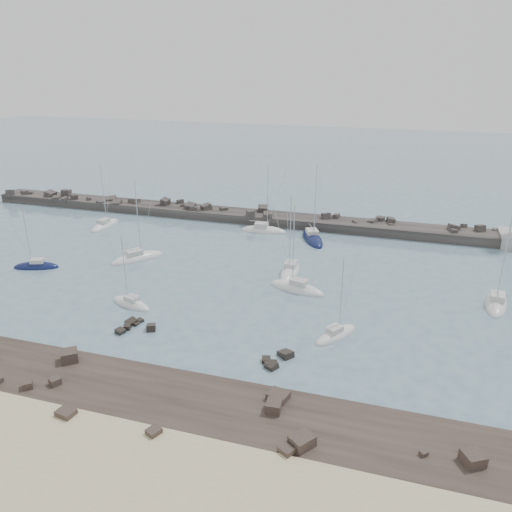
{
  "coord_description": "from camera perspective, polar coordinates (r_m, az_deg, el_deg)",
  "views": [
    {
      "loc": [
        26.13,
        -57.15,
        31.45
      ],
      "look_at": [
        5.04,
        12.0,
        2.92
      ],
      "focal_mm": 35.0,
      "sensor_mm": 36.0,
      "label": 1
    }
  ],
  "objects": [
    {
      "name": "breakwater",
      "position": [
        105.78,
        -2.68,
        4.38
      ],
      "size": [
        115.0,
        7.08,
        4.88
      ],
      "color": "#2D2A28",
      "rests_on": "ground"
    },
    {
      "name": "ground",
      "position": [
        70.27,
        -6.83,
        -5.22
      ],
      "size": [
        400.0,
        400.0,
        0.0
      ],
      "primitive_type": "plane",
      "color": "slate",
      "rests_on": "ground"
    },
    {
      "name": "sailboat_2",
      "position": [
        88.34,
        -23.81,
        -1.15
      ],
      "size": [
        7.59,
        4.42,
        11.61
      ],
      "color": "#0F1741",
      "rests_on": "ground"
    },
    {
      "name": "sailboat_10",
      "position": [
        76.49,
        25.74,
        -4.91
      ],
      "size": [
        3.97,
        9.25,
        14.29
      ],
      "color": "silver",
      "rests_on": "ground"
    },
    {
      "name": "sailboat_7",
      "position": [
        62.3,
        9.09,
        -8.94
      ],
      "size": [
        5.44,
        6.9,
        10.93
      ],
      "color": "silver",
      "rests_on": "ground"
    },
    {
      "name": "sailboat_8",
      "position": [
        93.98,
        6.47,
        1.94
      ],
      "size": [
        6.92,
        10.25,
        15.6
      ],
      "color": "#0F1741",
      "rests_on": "ground"
    },
    {
      "name": "sailboat_4",
      "position": [
        97.91,
        0.87,
        2.89
      ],
      "size": [
        9.19,
        3.4,
        14.3
      ],
      "color": "silver",
      "rests_on": "ground"
    },
    {
      "name": "sand_strip",
      "position": [
        48.0,
        -23.29,
        -21.54
      ],
      "size": [
        140.0,
        14.0,
        1.0
      ],
      "primitive_type": "cube",
      "color": "beige",
      "rests_on": "ground"
    },
    {
      "name": "sailboat_6",
      "position": [
        79.07,
        3.91,
        -1.84
      ],
      "size": [
        3.09,
        8.79,
        13.81
      ],
      "color": "silver",
      "rests_on": "ground"
    },
    {
      "name": "rock_cluster_near",
      "position": [
        65.15,
        -13.46,
        -7.88
      ],
      "size": [
        4.83,
        4.58,
        1.49
      ],
      "color": "black",
      "rests_on": "ground"
    },
    {
      "name": "sailboat_5",
      "position": [
        70.99,
        -14.1,
        -5.35
      ],
      "size": [
        7.13,
        4.01,
        10.89
      ],
      "color": "silver",
      "rests_on": "ground"
    },
    {
      "name": "rock_cluster_far",
      "position": [
        57.07,
        2.46,
        -11.79
      ],
      "size": [
        3.48,
        4.64,
        1.36
      ],
      "color": "black",
      "rests_on": "ground"
    },
    {
      "name": "rock_shelf",
      "position": [
        53.87,
        -16.36,
        -15.17
      ],
      "size": [
        140.0,
        12.0,
        1.95
      ],
      "color": "#2D231F",
      "rests_on": "ground"
    },
    {
      "name": "sailboat_3",
      "position": [
        86.56,
        -13.43,
        -0.28
      ],
      "size": [
        7.87,
        9.04,
        14.55
      ],
      "color": "silver",
      "rests_on": "ground"
    },
    {
      "name": "sailboat_9",
      "position": [
        73.47,
        4.66,
        -3.76
      ],
      "size": [
        9.09,
        4.78,
        13.86
      ],
      "color": "silver",
      "rests_on": "ground"
    },
    {
      "name": "sailboat_1",
      "position": [
        105.47,
        -16.87,
        3.32
      ],
      "size": [
        2.91,
        8.64,
        13.6
      ],
      "color": "silver",
      "rests_on": "ground"
    }
  ]
}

